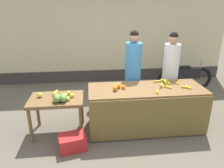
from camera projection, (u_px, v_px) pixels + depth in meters
The scene contains 12 objects.
ground_plane at pixel (125, 128), 4.20m from camera, with size 24.00×24.00×0.00m, color #665B4C.
market_wall_back at pixel (110, 26), 6.29m from camera, with size 7.27×0.23×3.49m.
fruit_stall_counter at pixel (146, 108), 4.08m from camera, with size 2.18×0.84×0.84m.
side_table_wooden at pixel (57, 103), 3.85m from camera, with size 0.97×0.66×0.72m.
banana_bunch_pile at pixel (169, 85), 4.03m from camera, with size 0.72×0.63×0.07m.
orange_pile at pixel (118, 87), 3.88m from camera, with size 0.25×0.24×0.09m.
mango_papaya_pile at pixel (60, 97), 3.71m from camera, with size 0.71×0.54×0.14m.
vendor_woman_blue_shirt at pixel (133, 73), 4.51m from camera, with size 0.34×0.34×1.83m.
vendor_woman_white_shirt at pixel (170, 73), 4.60m from camera, with size 0.34×0.34×1.79m.
parked_motorcycle at pixel (185, 77), 5.91m from camera, with size 1.60×0.18×0.88m.
produce_crate at pixel (72, 142), 3.55m from camera, with size 0.44×0.32×0.26m, color red.
produce_sack at pixel (96, 103), 4.76m from camera, with size 0.36×0.30×0.45m, color maroon.
Camera 1 is at (-0.65, -3.56, 2.31)m, focal length 33.63 mm.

